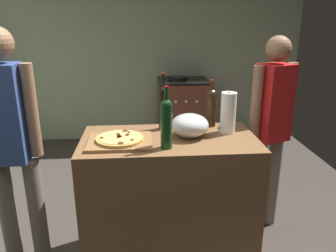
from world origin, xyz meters
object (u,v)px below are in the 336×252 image
(mixing_bowl, at_px, (190,125))
(wine_bottle_green, at_px, (211,106))
(paper_towel_roll, at_px, (228,113))
(wine_bottle_amber, at_px, (166,121))
(stove, at_px, (183,113))
(wine_bottle_dark, at_px, (163,106))
(pizza, at_px, (120,138))
(person_in_red, at_px, (271,124))
(person_in_stripes, at_px, (12,142))

(mixing_bowl, relative_size, wine_bottle_green, 0.74)
(paper_towel_roll, height_order, wine_bottle_amber, wine_bottle_amber)
(stove, bearing_deg, mixing_bowl, -96.13)
(paper_towel_roll, height_order, wine_bottle_dark, wine_bottle_dark)
(stove, bearing_deg, wine_bottle_amber, -99.59)
(pizza, xyz_separation_m, stove, (0.69, 2.31, -0.51))
(wine_bottle_dark, bearing_deg, mixing_bowl, -47.20)
(paper_towel_roll, relative_size, person_in_red, 0.18)
(wine_bottle_green, bearing_deg, mixing_bowl, -130.84)
(paper_towel_roll, xyz_separation_m, wine_bottle_dark, (-0.43, 0.11, 0.03))
(wine_bottle_green, bearing_deg, wine_bottle_dark, -173.85)
(wine_bottle_amber, xyz_separation_m, person_in_stripes, (-0.96, 0.15, -0.16))
(wine_bottle_dark, bearing_deg, stove, 78.95)
(wine_bottle_amber, bearing_deg, pizza, 160.41)
(wine_bottle_amber, distance_m, wine_bottle_dark, 0.36)
(pizza, xyz_separation_m, person_in_red, (1.13, 0.40, -0.06))
(paper_towel_roll, height_order, stove, paper_towel_roll)
(pizza, bearing_deg, person_in_stripes, 175.67)
(wine_bottle_dark, height_order, person_in_red, person_in_red)
(mixing_bowl, xyz_separation_m, person_in_red, (0.68, 0.31, -0.11))
(pizza, distance_m, person_in_red, 1.20)
(pizza, relative_size, wine_bottle_amber, 0.78)
(wine_bottle_green, xyz_separation_m, person_in_stripes, (-1.31, -0.25, -0.14))
(mixing_bowl, height_order, wine_bottle_amber, wine_bottle_amber)
(pizza, distance_m, wine_bottle_amber, 0.33)
(pizza, relative_size, person_in_red, 0.19)
(person_in_stripes, bearing_deg, wine_bottle_green, 10.66)
(pizza, distance_m, wine_bottle_dark, 0.42)
(pizza, bearing_deg, person_in_red, 19.46)
(mixing_bowl, height_order, paper_towel_roll, paper_towel_roll)
(person_in_red, bearing_deg, mixing_bowl, -155.22)
(pizza, bearing_deg, mixing_bowl, 10.81)
(pizza, height_order, wine_bottle_green, wine_bottle_green)
(pizza, height_order, stove, pizza)
(paper_towel_roll, relative_size, wine_bottle_green, 0.84)
(person_in_stripes, height_order, person_in_red, person_in_stripes)
(paper_towel_roll, distance_m, wine_bottle_dark, 0.45)
(pizza, height_order, paper_towel_roll, paper_towel_roll)
(pizza, xyz_separation_m, mixing_bowl, (0.45, 0.09, 0.05))
(wine_bottle_green, distance_m, person_in_red, 0.54)
(wine_bottle_amber, bearing_deg, mixing_bowl, 48.09)
(paper_towel_roll, xyz_separation_m, stove, (-0.03, 2.17, -0.62))
(stove, bearing_deg, person_in_red, -77.04)
(pizza, xyz_separation_m, wine_bottle_amber, (0.28, -0.10, 0.14))
(wine_bottle_amber, relative_size, wine_bottle_dark, 0.95)
(wine_bottle_dark, xyz_separation_m, stove, (0.40, 2.05, -0.65))
(mixing_bowl, distance_m, person_in_stripes, 1.13)
(paper_towel_roll, bearing_deg, stove, 90.79)
(wine_bottle_amber, bearing_deg, person_in_red, 30.60)
(paper_towel_roll, bearing_deg, wine_bottle_amber, -150.38)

